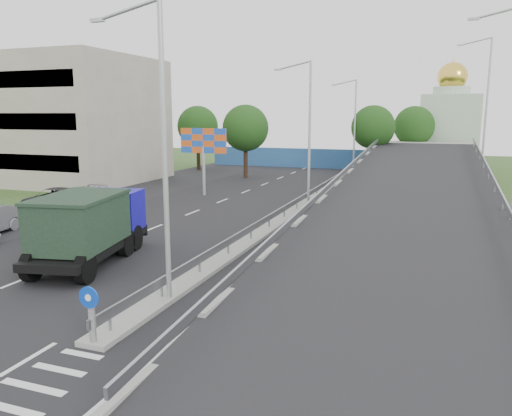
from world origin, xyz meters
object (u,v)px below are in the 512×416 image
at_px(lamp_post_mid, 307,126).
at_px(lamp_post_far, 353,122).
at_px(dump_truck, 90,224).
at_px(parked_car_c, 54,199).
at_px(sign_bollard, 91,314).
at_px(church, 449,125).
at_px(parked_car_d, 79,197).
at_px(lamp_post_near, 159,138).
at_px(billboard, 203,145).

xyz_separation_m(lamp_post_mid, lamp_post_far, (0.00, 20.00, 0.00)).
xyz_separation_m(dump_truck, parked_car_c, (-10.73, 9.63, -1.03)).
xyz_separation_m(sign_bollard, lamp_post_mid, (0.11, 23.83, 4.77)).
xyz_separation_m(lamp_post_far, parked_car_c, (-16.34, -27.19, -5.06)).
bearing_deg(lamp_post_mid, sign_bollard, -90.26).
height_order(church, parked_car_d, church).
height_order(lamp_post_mid, parked_car_d, lamp_post_mid).
xyz_separation_m(parked_car_c, parked_car_d, (0.92, 1.54, -0.06)).
distance_m(lamp_post_near, lamp_post_mid, 20.00).
bearing_deg(lamp_post_near, parked_car_d, 137.05).
relative_size(church, parked_car_d, 2.94).
relative_size(sign_bollard, lamp_post_near, 0.17).
height_order(church, dump_truck, church).
height_order(lamp_post_near, lamp_post_mid, same).
height_order(church, billboard, church).
distance_m(sign_bollard, parked_car_c, 23.24).
bearing_deg(lamp_post_mid, parked_car_c, -156.26).
relative_size(lamp_post_mid, parked_car_c, 1.88).
xyz_separation_m(sign_bollard, lamp_post_near, (0.11, 3.83, 4.77)).
relative_size(billboard, parked_car_c, 1.03).
height_order(dump_truck, parked_car_d, dump_truck).
relative_size(lamp_post_mid, parked_car_d, 2.15).
bearing_deg(parked_car_d, billboard, 48.53).
xyz_separation_m(church, billboard, (-19.00, -32.00, -1.12)).
distance_m(dump_truck, parked_car_c, 14.45).
relative_size(parked_car_c, parked_car_d, 1.14).
bearing_deg(lamp_post_near, church, 79.62).
height_order(lamp_post_mid, dump_truck, lamp_post_mid).
bearing_deg(lamp_post_near, parked_car_c, 141.89).
distance_m(church, billboard, 37.23).
bearing_deg(parked_car_c, lamp_post_far, 55.42).
relative_size(billboard, dump_truck, 0.72).
bearing_deg(lamp_post_mid, lamp_post_near, -90.00).
relative_size(sign_bollard, church, 0.12).
bearing_deg(parked_car_c, sign_bollard, -49.29).
bearing_deg(parked_car_c, lamp_post_near, -41.68).
bearing_deg(lamp_post_near, dump_truck, 150.39).
xyz_separation_m(lamp_post_mid, dump_truck, (-5.61, -16.81, -4.03)).
height_order(church, parked_car_c, church).
relative_size(church, parked_car_c, 2.58).
bearing_deg(parked_car_d, parked_car_c, -122.67).
bearing_deg(church, parked_car_c, -122.49).
distance_m(lamp_post_far, parked_car_c, 32.12).
distance_m(lamp_post_mid, church, 35.41).
height_order(billboard, parked_car_c, billboard).
xyz_separation_m(lamp_post_far, church, (9.89, 14.00, -0.50)).
bearing_deg(parked_car_d, lamp_post_mid, 18.17).
distance_m(church, parked_car_d, 47.26).
bearing_deg(billboard, lamp_post_mid, -12.38).
height_order(sign_bollard, parked_car_c, sign_bollard).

